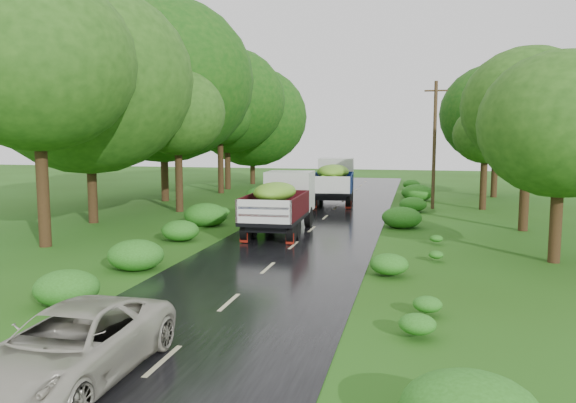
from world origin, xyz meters
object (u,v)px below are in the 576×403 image
(truck_far, at_px, (334,178))
(utility_pole, at_px, (434,144))
(truck_near, at_px, (282,200))
(car, at_px, (71,345))

(truck_far, height_order, utility_pole, utility_pole)
(truck_near, height_order, utility_pole, utility_pole)
(truck_far, height_order, car, truck_far)
(truck_near, distance_m, car, 16.15)
(truck_far, bearing_deg, utility_pole, -18.65)
(truck_far, bearing_deg, car, -96.31)
(truck_near, bearing_deg, utility_pole, 54.09)
(truck_far, xyz_separation_m, utility_pole, (6.25, -1.54, 2.32))
(truck_near, xyz_separation_m, utility_pole, (6.97, 10.21, 2.42))
(truck_near, height_order, car, truck_near)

